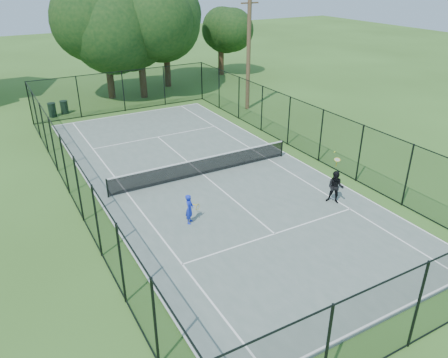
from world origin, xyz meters
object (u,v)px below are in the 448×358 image
utility_pole (249,52)px  player_black (335,187)px  player_blue (190,209)px  tennis_net (203,166)px  trash_bin_right (64,107)px  trash_bin_left (52,110)px

utility_pole → player_black: (-4.45, -14.57, -3.37)m
player_blue → tennis_net: bearing=56.2°
tennis_net → player_black: (3.90, -5.57, 0.26)m
trash_bin_right → player_black: 21.63m
player_black → trash_bin_right: bearing=111.7°
utility_pole → player_blue: (-10.96, -12.91, -3.49)m
trash_bin_right → player_blue: size_ratio=0.73×
player_black → trash_bin_left: bearing=114.3°
player_blue → trash_bin_left: bearing=97.5°
tennis_net → trash_bin_left: bearing=109.5°
trash_bin_right → utility_pole: (12.44, -5.53, 3.71)m
player_blue → trash_bin_right: bearing=94.6°
tennis_net → player_black: size_ratio=4.55×
trash_bin_right → player_black: bearing=-68.3°
tennis_net → player_black: 6.80m
trash_bin_right → player_black: size_ratio=0.44×
trash_bin_left → player_black: bearing=-65.7°
player_blue → utility_pole: bearing=49.7°
player_blue → player_black: (6.51, -1.66, 0.12)m
player_black → utility_pole: bearing=73.0°
tennis_net → player_blue: (-2.61, -3.91, 0.14)m
trash_bin_left → utility_pole: bearing=-21.1°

